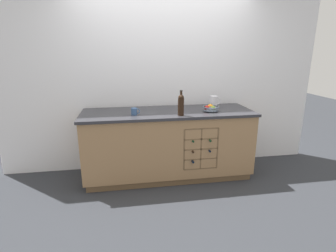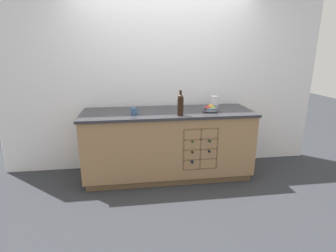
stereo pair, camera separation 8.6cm
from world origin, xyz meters
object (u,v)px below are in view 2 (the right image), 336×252
(standing_wine_bottle, at_px, (180,104))
(white_pitcher, at_px, (214,101))
(fruit_bowl, at_px, (211,108))
(ceramic_mug, at_px, (134,111))

(standing_wine_bottle, bearing_deg, white_pitcher, 36.15)
(fruit_bowl, distance_m, white_pitcher, 0.28)
(white_pitcher, xyz_separation_m, standing_wine_bottle, (-0.56, -0.41, 0.05))
(white_pitcher, relative_size, standing_wine_bottle, 0.52)
(white_pitcher, xyz_separation_m, ceramic_mug, (-1.13, -0.29, -0.04))
(white_pitcher, bearing_deg, ceramic_mug, -165.40)
(fruit_bowl, height_order, ceramic_mug, ceramic_mug)
(fruit_bowl, height_order, standing_wine_bottle, standing_wine_bottle)
(ceramic_mug, height_order, standing_wine_bottle, standing_wine_bottle)
(fruit_bowl, xyz_separation_m, ceramic_mug, (-1.00, -0.05, 0.00))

